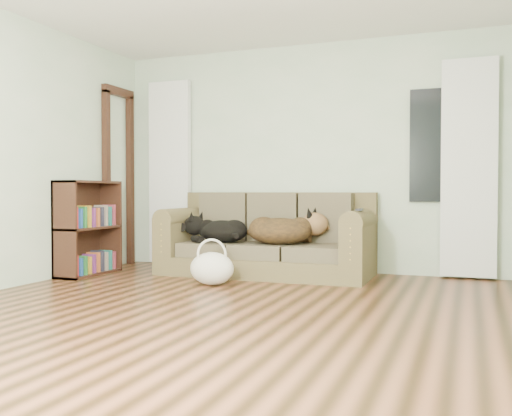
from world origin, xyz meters
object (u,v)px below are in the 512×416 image
(tote_bag, at_px, (212,269))
(sofa, at_px, (266,234))
(bookshelf, at_px, (88,229))
(dog_black_lab, at_px, (219,230))
(dog_shepherd, at_px, (284,231))

(tote_bag, bearing_deg, sofa, 72.93)
(sofa, distance_m, bookshelf, 1.94)
(dog_black_lab, xyz_separation_m, dog_shepherd, (0.74, 0.03, 0.01))
(dog_shepherd, relative_size, bookshelf, 0.69)
(dog_black_lab, distance_m, bookshelf, 1.43)
(bookshelf, bearing_deg, sofa, 23.23)
(sofa, xyz_separation_m, bookshelf, (-1.82, -0.66, 0.05))
(sofa, distance_m, dog_black_lab, 0.52)
(sofa, height_order, tote_bag, sofa)
(dog_shepherd, height_order, bookshelf, bookshelf)
(sofa, relative_size, dog_black_lab, 3.80)
(bookshelf, bearing_deg, dog_black_lab, 26.21)
(sofa, relative_size, dog_shepherd, 3.19)
(dog_shepherd, bearing_deg, bookshelf, 7.23)
(dog_shepherd, bearing_deg, sofa, -26.34)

